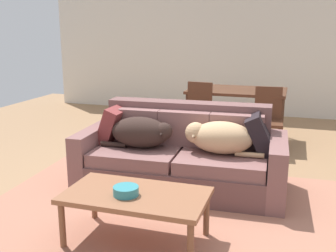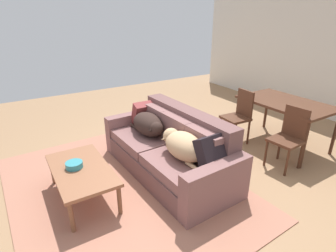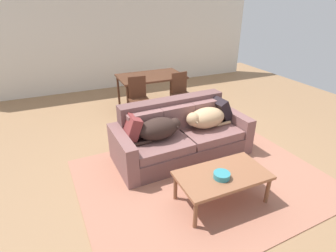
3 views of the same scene
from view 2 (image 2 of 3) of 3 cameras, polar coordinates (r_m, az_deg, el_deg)
name	(u,v)px [view 2 (image 2 of 3)]	position (r m, az deg, el deg)	size (l,w,h in m)	color
ground_plane	(176,173)	(3.91, 1.72, -9.89)	(10.00, 10.00, 0.00)	#99724E
area_rug	(122,186)	(3.68, -9.62, -12.42)	(3.38, 2.62, 0.01)	#AC6E57
couch	(171,150)	(3.81, 0.63, -5.08)	(2.19, 1.04, 0.88)	brown
dog_on_left_cushion	(149,125)	(3.95, -4.09, 0.31)	(0.77, 0.39, 0.33)	#32221D
dog_on_right_cushion	(183,145)	(3.34, 3.25, -4.05)	(0.80, 0.42, 0.33)	tan
throw_pillow_by_left_arm	(145,114)	(4.34, -4.87, 2.59)	(0.15, 0.40, 0.40)	brown
throw_pillow_by_right_arm	(214,153)	(3.15, 9.79, -5.69)	(0.15, 0.42, 0.42)	black
coffee_table	(81,171)	(3.40, -17.88, -9.15)	(1.12, 0.62, 0.42)	#935B3C
bowl_on_coffee_table	(74,165)	(3.40, -19.25, -7.78)	(0.20, 0.20, 0.07)	teal
dining_table	(286,106)	(4.84, 23.65, 3.97)	(1.43, 0.90, 0.77)	#4F2C1C
dining_chair_near_left	(239,114)	(4.76, 14.81, 2.45)	(0.43, 0.43, 0.92)	#4F2C1C
dining_chair_near_right	(289,135)	(4.23, 24.29, -1.81)	(0.43, 0.43, 0.90)	#4F2C1C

